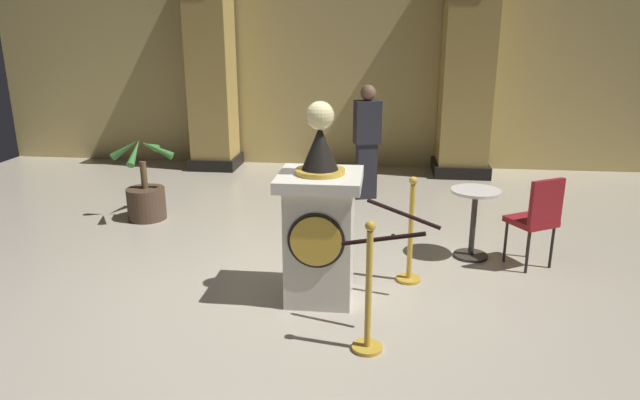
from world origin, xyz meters
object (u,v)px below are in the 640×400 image
object	(u,v)px
stanchion_near	(368,306)
cafe_chair_red	(537,215)
stanchion_far	(410,245)
bystander_guest	(367,139)
pedestal_clock	(320,224)
cafe_table	(474,215)
potted_palm_left	(146,195)

from	to	relation	value
stanchion_near	cafe_chair_red	bearing A→B (deg)	46.98
stanchion_far	cafe_chair_red	size ratio (longest dim) A/B	1.10
stanchion_near	bystander_guest	size ratio (longest dim) A/B	0.64
pedestal_clock	cafe_table	distance (m)	1.91
stanchion_far	stanchion_near	bearing A→B (deg)	-105.70
stanchion_far	cafe_table	distance (m)	0.98
stanchion_near	potted_palm_left	size ratio (longest dim) A/B	0.96
stanchion_near	bystander_guest	world-z (taller)	bystander_guest
stanchion_near	pedestal_clock	bearing A→B (deg)	118.85
pedestal_clock	bystander_guest	bearing A→B (deg)	84.67
bystander_guest	cafe_table	distance (m)	2.47
potted_palm_left	cafe_chair_red	distance (m)	4.71
cafe_table	cafe_chair_red	distance (m)	0.63
bystander_guest	cafe_chair_red	bearing A→B (deg)	-52.36
pedestal_clock	stanchion_near	world-z (taller)	pedestal_clock
stanchion_far	potted_palm_left	distance (m)	3.64
stanchion_near	cafe_chair_red	world-z (taller)	stanchion_near
pedestal_clock	stanchion_near	xyz separation A→B (m)	(0.46, -0.84, -0.35)
stanchion_near	stanchion_far	xyz separation A→B (m)	(0.36, 1.29, 0.00)
cafe_table	pedestal_clock	bearing A→B (deg)	-143.05
potted_palm_left	bystander_guest	distance (m)	3.11
pedestal_clock	stanchion_far	bearing A→B (deg)	28.96
potted_palm_left	pedestal_clock	bearing A→B (deg)	-38.52
bystander_guest	stanchion_near	bearing A→B (deg)	-87.81
pedestal_clock	cafe_chair_red	size ratio (longest dim) A/B	1.87
stanchion_far	cafe_table	bearing A→B (deg)	44.68
pedestal_clock	stanchion_near	bearing A→B (deg)	-61.15
stanchion_near	stanchion_far	world-z (taller)	stanchion_far
stanchion_far	bystander_guest	world-z (taller)	bystander_guest
stanchion_far	cafe_chair_red	xyz separation A→B (m)	(1.28, 0.47, 0.20)
stanchion_far	cafe_table	world-z (taller)	stanchion_far
stanchion_far	cafe_chair_red	bearing A→B (deg)	20.10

